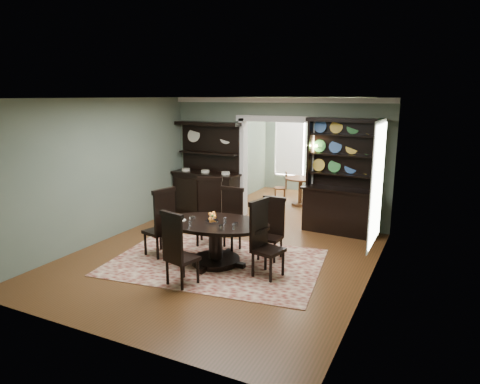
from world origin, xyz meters
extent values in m
cube|color=brown|center=(0.00, 0.00, -0.01)|extent=(5.50, 6.00, 0.01)
cube|color=silver|center=(0.00, 0.00, 3.00)|extent=(5.50, 6.00, 0.01)
cube|color=slate|center=(-2.75, 0.00, 1.50)|extent=(0.01, 6.00, 3.00)
cube|color=slate|center=(2.75, 0.00, 1.50)|extent=(0.01, 6.00, 3.00)
cube|color=slate|center=(0.00, -3.00, 1.50)|extent=(5.50, 0.01, 3.00)
cube|color=slate|center=(-1.83, 3.00, 1.50)|extent=(1.85, 0.01, 3.00)
cube|color=slate|center=(1.83, 3.00, 1.50)|extent=(1.85, 0.01, 3.00)
cube|color=slate|center=(0.00, 3.00, 2.75)|extent=(1.80, 0.01, 0.50)
cube|color=silver|center=(0.00, 2.95, 2.94)|extent=(5.50, 0.10, 0.12)
cube|color=brown|center=(0.00, 4.75, -0.01)|extent=(3.50, 3.50, 0.01)
cube|color=silver|center=(0.00, 4.75, 3.00)|extent=(3.50, 3.50, 0.01)
cube|color=slate|center=(-1.75, 4.75, 1.50)|extent=(0.01, 3.50, 3.00)
cube|color=slate|center=(1.75, 4.75, 1.50)|extent=(0.01, 3.50, 3.00)
cube|color=slate|center=(0.00, 6.50, 1.50)|extent=(3.50, 0.01, 3.00)
cube|color=silver|center=(-0.85, 6.45, 1.55)|extent=(1.05, 0.06, 2.20)
cube|color=silver|center=(0.85, 6.45, 1.55)|extent=(1.05, 0.06, 2.20)
cube|color=silver|center=(-0.90, 3.00, 1.25)|extent=(0.14, 0.25, 2.50)
cube|color=silver|center=(0.90, 3.00, 1.25)|extent=(0.14, 0.25, 2.50)
cube|color=silver|center=(0.00, 3.00, 2.50)|extent=(2.08, 0.25, 0.14)
cube|color=white|center=(2.74, 0.60, 1.60)|extent=(0.02, 1.10, 2.00)
cube|color=silver|center=(2.73, 0.60, 1.60)|extent=(0.01, 1.22, 2.12)
cube|color=black|center=(2.65, 1.28, 1.60)|extent=(0.10, 0.35, 2.10)
cube|color=#BC8232|center=(0.95, 2.92, 1.85)|extent=(0.08, 0.05, 0.18)
sphere|color=#FFD88C|center=(0.85, 2.77, 1.93)|extent=(0.07, 0.07, 0.07)
sphere|color=#FFD88C|center=(1.05, 2.77, 1.93)|extent=(0.07, 0.07, 0.07)
cube|color=maroon|center=(0.04, -0.14, 0.01)|extent=(4.13, 3.08, 0.01)
ellipsoid|color=black|center=(0.06, -0.18, 0.77)|extent=(2.18, 1.55, 0.05)
cylinder|color=black|center=(0.06, -0.18, 0.73)|extent=(2.12, 2.12, 0.03)
cylinder|color=black|center=(0.06, -0.18, 0.40)|extent=(0.26, 0.26, 0.70)
cylinder|color=black|center=(0.06, -0.18, 0.05)|extent=(0.89, 0.89, 0.11)
cylinder|color=silver|center=(0.03, -0.24, 0.82)|extent=(0.24, 0.24, 0.04)
cube|color=black|center=(-0.59, 0.68, 0.49)|extent=(0.62, 0.60, 0.06)
cube|color=black|center=(-0.66, 0.89, 0.92)|extent=(0.48, 0.21, 0.83)
cube|color=black|center=(-0.66, 0.89, 1.35)|extent=(0.53, 0.24, 0.09)
cylinder|color=black|center=(-0.71, 0.44, 0.25)|extent=(0.05, 0.05, 0.49)
cylinder|color=black|center=(-0.35, 0.56, 0.25)|extent=(0.05, 0.05, 0.49)
cylinder|color=black|center=(-0.83, 0.80, 0.25)|extent=(0.05, 0.05, 0.49)
cylinder|color=black|center=(-0.47, 0.93, 0.25)|extent=(0.05, 0.05, 0.49)
cube|color=black|center=(-0.03, 0.49, 0.45)|extent=(0.45, 0.43, 0.06)
cube|color=black|center=(-0.03, 0.68, 0.84)|extent=(0.45, 0.05, 0.77)
cube|color=black|center=(-0.03, 0.68, 1.24)|extent=(0.49, 0.07, 0.08)
cylinder|color=black|center=(-0.20, 0.31, 0.23)|extent=(0.05, 0.05, 0.45)
cylinder|color=black|center=(0.15, 0.31, 0.23)|extent=(0.05, 0.05, 0.45)
cylinder|color=black|center=(-0.20, 0.66, 0.23)|extent=(0.05, 0.05, 0.45)
cylinder|color=black|center=(0.15, 0.66, 0.23)|extent=(0.05, 0.05, 0.45)
cube|color=black|center=(0.88, 0.47, 0.42)|extent=(0.43, 0.41, 0.05)
cube|color=black|center=(0.88, 0.65, 0.78)|extent=(0.42, 0.06, 0.71)
cube|color=black|center=(0.88, 0.65, 1.15)|extent=(0.46, 0.07, 0.07)
cylinder|color=black|center=(0.71, 0.31, 0.21)|extent=(0.05, 0.05, 0.42)
cylinder|color=black|center=(1.04, 0.30, 0.21)|extent=(0.05, 0.05, 0.42)
cylinder|color=black|center=(0.72, 0.63, 0.21)|extent=(0.05, 0.05, 0.42)
cylinder|color=black|center=(1.05, 0.63, 0.21)|extent=(0.05, 0.05, 0.42)
cube|color=black|center=(-1.14, -0.28, 0.48)|extent=(0.57, 0.58, 0.06)
cube|color=black|center=(-0.94, -0.33, 0.90)|extent=(0.17, 0.48, 0.81)
cube|color=black|center=(-0.94, -0.33, 1.31)|extent=(0.20, 0.52, 0.08)
cylinder|color=black|center=(-1.27, -0.05, 0.24)|extent=(0.05, 0.05, 0.48)
cylinder|color=black|center=(-1.37, -0.41, 0.24)|extent=(0.05, 0.05, 0.48)
cylinder|color=black|center=(-0.91, -0.15, 0.24)|extent=(0.05, 0.05, 0.48)
cylinder|color=black|center=(-1.01, -0.51, 0.24)|extent=(0.05, 0.05, 0.48)
cube|color=black|center=(1.16, -0.30, 0.47)|extent=(0.55, 0.56, 0.06)
cube|color=black|center=(0.96, -0.25, 0.88)|extent=(0.16, 0.47, 0.80)
cube|color=black|center=(0.96, -0.25, 1.29)|extent=(0.19, 0.51, 0.08)
cylinder|color=black|center=(1.29, -0.52, 0.24)|extent=(0.05, 0.05, 0.47)
cylinder|color=black|center=(1.38, -0.16, 0.24)|extent=(0.05, 0.05, 0.47)
cylinder|color=black|center=(0.93, -0.44, 0.24)|extent=(0.05, 0.05, 0.47)
cylinder|color=black|center=(1.02, -0.08, 0.24)|extent=(0.05, 0.05, 0.47)
cube|color=black|center=(0.01, -1.20, 0.45)|extent=(0.54, 0.53, 0.06)
cube|color=black|center=(-0.04, -1.39, 0.84)|extent=(0.45, 0.16, 0.76)
cube|color=black|center=(-0.04, -1.39, 1.23)|extent=(0.49, 0.19, 0.08)
cylinder|color=black|center=(0.23, -1.07, 0.22)|extent=(0.05, 0.05, 0.45)
cylinder|color=black|center=(-0.12, -0.99, 0.22)|extent=(0.05, 0.05, 0.45)
cylinder|color=black|center=(0.14, -1.41, 0.22)|extent=(0.05, 0.05, 0.45)
cylinder|color=black|center=(-0.20, -1.33, 0.22)|extent=(0.05, 0.05, 0.45)
cube|color=black|center=(-1.79, 2.68, 0.53)|extent=(1.74, 0.68, 1.07)
cube|color=black|center=(-1.79, 2.68, 1.09)|extent=(1.85, 0.74, 0.05)
cube|color=black|center=(-1.79, 2.91, 1.73)|extent=(1.71, 0.18, 1.26)
cube|color=black|center=(-1.79, 2.81, 1.60)|extent=(1.67, 0.39, 0.04)
cube|color=black|center=(-1.79, 2.79, 2.35)|extent=(1.83, 0.47, 0.09)
cube|color=black|center=(1.65, 2.67, 0.49)|extent=(1.57, 0.66, 0.99)
cube|color=black|center=(1.65, 2.67, 1.00)|extent=(1.69, 0.72, 0.04)
cube|color=black|center=(1.65, 2.89, 1.76)|extent=(1.54, 0.17, 1.49)
cube|color=black|center=(0.90, 2.78, 1.76)|extent=(0.07, 0.29, 1.54)
cube|color=black|center=(2.40, 2.78, 1.76)|extent=(0.07, 0.29, 1.54)
cube|color=black|center=(1.65, 2.76, 2.52)|extent=(1.67, 0.47, 0.09)
cube|color=black|center=(1.65, 2.78, 1.32)|extent=(1.55, 0.39, 0.03)
cube|color=black|center=(1.65, 2.78, 1.76)|extent=(1.55, 0.39, 0.03)
cube|color=black|center=(1.65, 2.78, 2.20)|extent=(1.55, 0.39, 0.03)
cylinder|color=brown|center=(0.09, 4.68, 0.76)|extent=(0.85, 0.85, 0.04)
cylinder|color=brown|center=(0.09, 4.68, 0.39)|extent=(0.11, 0.11, 0.74)
cylinder|color=brown|center=(0.09, 4.68, 0.03)|extent=(0.47, 0.47, 0.06)
cylinder|color=brown|center=(-0.53, 4.71, 0.42)|extent=(0.38, 0.38, 0.04)
cube|color=brown|center=(-0.37, 4.77, 0.66)|extent=(0.16, 0.32, 0.47)
cylinder|color=brown|center=(-0.70, 4.77, 0.21)|extent=(0.03, 0.03, 0.42)
cylinder|color=brown|center=(-0.59, 4.53, 0.21)|extent=(0.03, 0.03, 0.42)
cylinder|color=brown|center=(-0.46, 4.88, 0.21)|extent=(0.03, 0.03, 0.42)
cylinder|color=brown|center=(-0.35, 4.64, 0.21)|extent=(0.03, 0.03, 0.42)
cylinder|color=brown|center=(0.59, 4.88, 0.48)|extent=(0.42, 0.42, 0.04)
cube|color=brown|center=(0.41, 4.82, 0.74)|extent=(0.16, 0.37, 0.53)
cylinder|color=brown|center=(0.78, 4.80, 0.24)|extent=(0.04, 0.04, 0.48)
cylinder|color=brown|center=(0.68, 5.07, 0.24)|extent=(0.04, 0.04, 0.48)
cylinder|color=brown|center=(0.50, 4.69, 0.24)|extent=(0.04, 0.04, 0.48)
cylinder|color=brown|center=(0.40, 4.97, 0.24)|extent=(0.04, 0.04, 0.48)
camera|label=1|loc=(3.73, -6.68, 3.04)|focal=32.00mm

